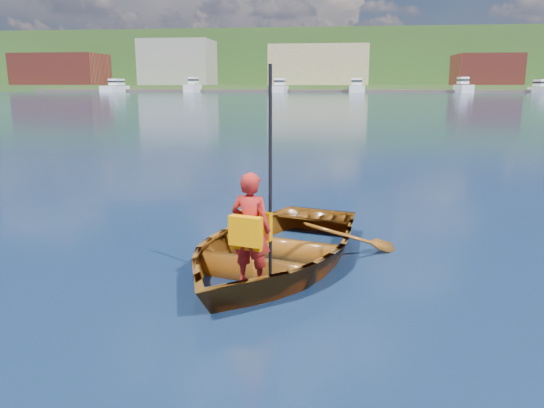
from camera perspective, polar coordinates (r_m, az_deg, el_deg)
name	(u,v)px	position (r m, az deg, el deg)	size (l,w,h in m)	color
ground	(187,278)	(6.07, -9.18, -7.90)	(600.00, 600.00, 0.00)	#17304A
rowboat	(273,247)	(6.36, 0.08, -4.67)	(3.46, 4.15, 0.74)	brown
child_paddler	(251,229)	(5.38, -2.25, -2.66)	(0.49, 0.41, 2.22)	#AC1D19
shoreline	(337,65)	(242.20, 6.95, 14.57)	(400.00, 140.00, 22.00)	#2B541F
dock	(303,91)	(153.81, 3.34, 12.06)	(160.01, 4.37, 0.80)	#51443E
waterfront_buildings	(310,66)	(170.80, 4.10, 14.58)	(202.00, 16.00, 14.00)	brown
marina_yachts	(365,87)	(148.95, 9.99, 12.25)	(145.80, 13.98, 4.43)	white
hillside_trees	(302,48)	(244.37, 3.26, 16.44)	(302.38, 89.39, 25.91)	#382314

